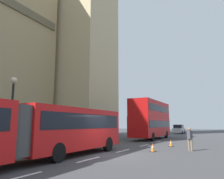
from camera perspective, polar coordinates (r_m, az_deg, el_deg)
The scene contains 9 objects.
ground_plane at distance 14.42m, azimuth -1.40°, elevation -16.68°, with size 160.00×160.00×0.00m, color #424244.
lane_centre_marking at distance 12.68m, azimuth -6.07°, elevation -17.67°, with size 29.80×0.16×0.01m.
articulated_bus at distance 11.14m, azimuth -25.73°, elevation -9.04°, with size 18.26×2.54×2.90m.
double_decker_bus at distance 29.76m, azimuth 10.12°, elevation -7.38°, with size 10.30×2.54×4.90m.
sedan_lead at distance 48.43m, azimuth 17.00°, elevation -9.84°, with size 4.40×1.86×1.85m.
traffic_cone_west at distance 16.29m, azimuth 10.52°, elevation -14.65°, with size 0.36×0.36×0.58m.
traffic_cone_middle at distance 20.33m, azimuth 15.06°, elevation -13.35°, with size 0.36×0.36×0.58m.
street_lamp at distance 17.02m, azimuth -24.61°, elevation -4.39°, with size 0.44×0.44×5.27m.
pedestrian_near_cones at distance 17.45m, azimuth 19.60°, elevation -11.83°, with size 0.45×0.35×1.69m.
Camera 1 is at (-12.54, -6.87, 1.92)m, focal length 35.14 mm.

